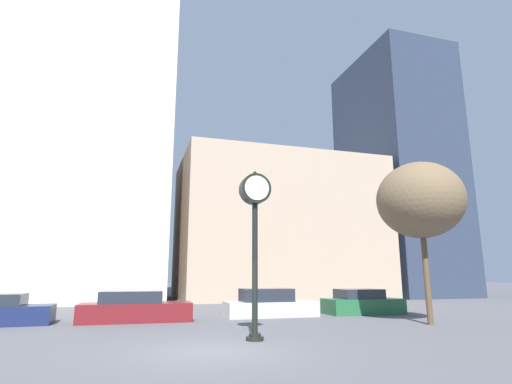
% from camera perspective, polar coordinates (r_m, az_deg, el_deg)
% --- Properties ---
extents(ground_plane, '(200.00, 200.00, 0.00)m').
position_cam_1_polar(ground_plane, '(11.54, -6.14, -21.68)').
color(ground_plane, '#515156').
extents(building_tall_tower, '(15.39, 12.00, 37.17)m').
position_cam_1_polar(building_tall_tower, '(39.26, -23.70, 14.23)').
color(building_tall_tower, beige).
rests_on(building_tall_tower, ground_plane).
extents(building_storefront_row, '(17.85, 12.00, 12.43)m').
position_cam_1_polar(building_storefront_row, '(37.58, 2.90, -5.37)').
color(building_storefront_row, tan).
rests_on(building_storefront_row, ground_plane).
extents(building_glass_modern, '(8.19, 12.00, 25.31)m').
position_cam_1_polar(building_glass_modern, '(45.16, 19.42, 2.51)').
color(building_glass_modern, '#2D384C').
rests_on(building_glass_modern, ground_plane).
extents(street_clock, '(1.01, 0.55, 5.45)m').
position_cam_1_polar(street_clock, '(13.25, -0.16, -3.28)').
color(street_clock, black).
rests_on(street_clock, ground_plane).
extents(car_maroon, '(4.83, 1.85, 1.31)m').
position_cam_1_polar(car_maroon, '(19.04, -16.91, -15.66)').
color(car_maroon, maroon).
rests_on(car_maroon, ground_plane).
extents(car_silver, '(4.55, 1.78, 1.35)m').
position_cam_1_polar(car_silver, '(20.55, 1.92, -15.81)').
color(car_silver, '#BCBCC1').
rests_on(car_silver, ground_plane).
extents(car_green, '(4.09, 1.96, 1.28)m').
position_cam_1_polar(car_green, '(22.61, 14.90, -15.11)').
color(car_green, '#236038').
rests_on(car_green, ground_plane).
extents(bare_tree, '(3.71, 3.71, 6.90)m').
position_cam_1_polar(bare_tree, '(18.90, 22.39, -1.11)').
color(bare_tree, brown).
rests_on(bare_tree, ground_plane).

